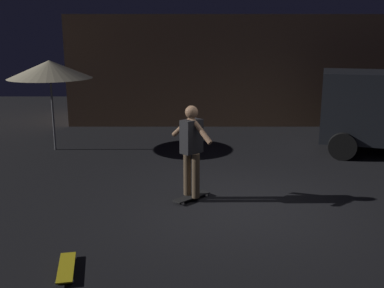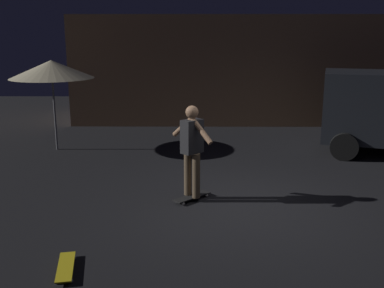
{
  "view_description": "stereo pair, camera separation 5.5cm",
  "coord_description": "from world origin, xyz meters",
  "px_view_note": "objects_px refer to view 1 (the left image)",
  "views": [
    {
      "loc": [
        -0.8,
        -7.56,
        2.99
      ],
      "look_at": [
        -0.81,
        0.31,
        1.05
      ],
      "focal_mm": 42.72,
      "sensor_mm": 36.0,
      "label": 1
    },
    {
      "loc": [
        -0.74,
        -7.56,
        2.99
      ],
      "look_at": [
        -0.81,
        0.31,
        1.05
      ],
      "focal_mm": 42.72,
      "sensor_mm": 36.0,
      "label": 2
    }
  ],
  "objects_px": {
    "patio_umbrella": "(50,69)",
    "skater": "(192,145)",
    "skateboard_ridden": "(192,197)",
    "skateboard_spare": "(67,267)"
  },
  "relations": [
    {
      "from": "patio_umbrella",
      "to": "skater",
      "type": "bearing_deg",
      "value": -45.77
    },
    {
      "from": "patio_umbrella",
      "to": "skater",
      "type": "distance_m",
      "value": 5.2
    },
    {
      "from": "patio_umbrella",
      "to": "skateboard_ridden",
      "type": "bearing_deg",
      "value": -45.77
    },
    {
      "from": "skateboard_ridden",
      "to": "skateboard_spare",
      "type": "height_order",
      "value": "same"
    },
    {
      "from": "skateboard_ridden",
      "to": "skater",
      "type": "bearing_deg",
      "value": -135.0
    },
    {
      "from": "patio_umbrella",
      "to": "skateboard_spare",
      "type": "relative_size",
      "value": 2.86
    },
    {
      "from": "skateboard_ridden",
      "to": "skater",
      "type": "xyz_separation_m",
      "value": [
        -0.0,
        -0.0,
        0.98
      ]
    },
    {
      "from": "skateboard_ridden",
      "to": "skater",
      "type": "height_order",
      "value": "skater"
    },
    {
      "from": "skateboard_ridden",
      "to": "skateboard_spare",
      "type": "relative_size",
      "value": 0.87
    },
    {
      "from": "patio_umbrella",
      "to": "skateboard_spare",
      "type": "bearing_deg",
      "value": -72.61
    }
  ]
}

